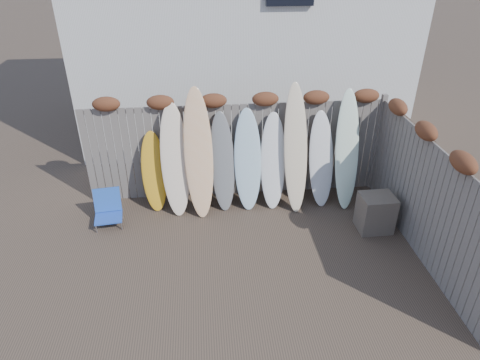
{
  "coord_description": "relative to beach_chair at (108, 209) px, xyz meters",
  "views": [
    {
      "loc": [
        -0.63,
        -5.45,
        4.86
      ],
      "look_at": [
        0.0,
        1.2,
        1.0
      ],
      "focal_mm": 32.0,
      "sensor_mm": 36.0,
      "label": 1
    }
  ],
  "objects": [
    {
      "name": "beach_chair",
      "position": [
        0.0,
        0.0,
        0.0
      ],
      "size": [
        0.56,
        0.59,
        0.67
      ],
      "color": "blue",
      "rests_on": "ground"
    },
    {
      "name": "wooden_crate",
      "position": [
        5.0,
        -0.69,
        0.05
      ],
      "size": [
        0.62,
        0.53,
        0.71
      ],
      "primitive_type": "cube",
      "rotation": [
        0.0,
        0.0,
        0.03
      ],
      "color": "brown",
      "rests_on": "ground"
    },
    {
      "name": "surfboard_8",
      "position": [
        4.69,
        0.36,
        0.84
      ],
      "size": [
        0.51,
        0.84,
        2.3
      ],
      "primitive_type": "ellipsoid",
      "rotation": [
        -0.31,
        0.0,
        -0.06
      ],
      "color": "white",
      "rests_on": "ground"
    },
    {
      "name": "lattice_panel",
      "position": [
        5.57,
        -0.41,
        0.67
      ],
      "size": [
        0.06,
        1.31,
        1.96
      ],
      "primitive_type": "cube",
      "rotation": [
        0.0,
        0.0,
        -0.0
      ],
      "color": "brown",
      "rests_on": "ground"
    },
    {
      "name": "back_fence",
      "position": [
        2.56,
        0.85,
        0.87
      ],
      "size": [
        6.05,
        0.28,
        2.24
      ],
      "color": "slate",
      "rests_on": "ground"
    },
    {
      "name": "surfboard_7",
      "position": [
        4.21,
        0.43,
        0.63
      ],
      "size": [
        0.53,
        0.69,
        1.88
      ],
      "primitive_type": "ellipsoid",
      "rotation": [
        -0.31,
        0.0,
        0.05
      ],
      "color": "silver",
      "rests_on": "ground"
    },
    {
      "name": "surfboard_6",
      "position": [
        3.66,
        0.37,
        0.92
      ],
      "size": [
        0.48,
        0.87,
        2.45
      ],
      "primitive_type": "ellipsoid",
      "rotation": [
        -0.31,
        0.0,
        0.02
      ],
      "color": "beige",
      "rests_on": "ground"
    },
    {
      "name": "surfboard_5",
      "position": [
        3.23,
        0.44,
        0.63
      ],
      "size": [
        0.55,
        0.71,
        1.88
      ],
      "primitive_type": "ellipsoid",
      "rotation": [
        -0.31,
        0.0,
        -0.08
      ],
      "color": "white",
      "rests_on": "ground"
    },
    {
      "name": "surfboard_1",
      "position": [
        1.31,
        0.41,
        0.76
      ],
      "size": [
        0.59,
        0.79,
        2.14
      ],
      "primitive_type": "ellipsoid",
      "rotation": [
        -0.31,
        0.0,
        0.07
      ],
      "color": "beige",
      "rests_on": "ground"
    },
    {
      "name": "house",
      "position": [
        3.0,
        4.95,
        2.89
      ],
      "size": [
        8.5,
        5.5,
        6.33
      ],
      "color": "silver",
      "rests_on": "ground"
    },
    {
      "name": "surfboard_0",
      "position": [
        0.88,
        0.52,
        0.47
      ],
      "size": [
        0.53,
        0.6,
        1.56
      ],
      "primitive_type": "ellipsoid",
      "rotation": [
        -0.31,
        0.0,
        0.08
      ],
      "color": "gold",
      "rests_on": "ground"
    },
    {
      "name": "right_fence",
      "position": [
        5.49,
        -1.29,
        0.83
      ],
      "size": [
        0.28,
        4.4,
        2.24
      ],
      "color": "slate",
      "rests_on": "ground"
    },
    {
      "name": "surfboard_2",
      "position": [
        1.77,
        0.35,
        0.91
      ],
      "size": [
        0.6,
        0.88,
        2.43
      ],
      "primitive_type": "ellipsoid",
      "rotation": [
        -0.31,
        0.0,
        0.06
      ],
      "color": "tan",
      "rests_on": "ground"
    },
    {
      "name": "surfboard_4",
      "position": [
        2.73,
        0.46,
        0.67
      ],
      "size": [
        0.54,
        0.7,
        1.97
      ],
      "primitive_type": "ellipsoid",
      "rotation": [
        -0.31,
        0.0,
        -0.01
      ],
      "color": "#AACBDC",
      "rests_on": "ground"
    },
    {
      "name": "ground",
      "position": [
        2.5,
        -1.54,
        -0.31
      ],
      "size": [
        80.0,
        80.0,
        0.0
      ],
      "primitive_type": "plane",
      "color": "#493A2D"
    },
    {
      "name": "surfboard_3",
      "position": [
        2.23,
        0.47,
        0.65
      ],
      "size": [
        0.53,
        0.72,
        1.92
      ],
      "primitive_type": "ellipsoid",
      "rotation": [
        -0.31,
        0.0,
        0.08
      ],
      "color": "slate",
      "rests_on": "ground"
    }
  ]
}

